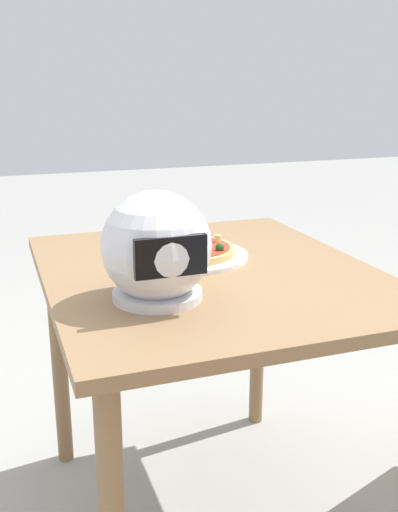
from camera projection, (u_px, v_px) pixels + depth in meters
name	position (u px, v px, depth m)	size (l,w,h in m)	color
dining_table	(208.00, 307.00, 1.55)	(0.82, 0.98, 0.76)	olive
pizza_plate	(190.00, 256.00, 1.62)	(0.32, 0.32, 0.01)	white
pizza	(190.00, 249.00, 1.61)	(0.25, 0.25, 0.06)	tan
motorcycle_helmet	(157.00, 249.00, 1.28)	(0.24, 0.24, 0.24)	silver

